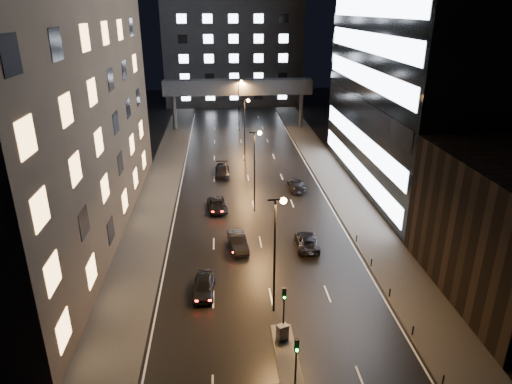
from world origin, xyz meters
TOP-DOWN VIEW (x-y plane):
  - ground at (0.00, 40.00)m, footprint 160.00×160.00m
  - sidewalk_left at (-12.50, 35.00)m, footprint 5.00×110.00m
  - sidewalk_right at (12.50, 35.00)m, footprint 5.00×110.00m
  - building_left at (-22.50, 24.00)m, footprint 15.00×48.00m
  - building_right_low at (20.00, 9.00)m, footprint 10.00×18.00m
  - building_right_glass at (25.00, 36.00)m, footprint 20.00×36.00m
  - building_far at (0.00, 98.00)m, footprint 34.00×14.00m
  - skybridge at (0.00, 70.00)m, footprint 30.00×3.00m
  - median_island at (0.30, 2.00)m, footprint 1.60×8.00m
  - traffic_signal_near at (0.30, 4.49)m, footprint 0.28×0.34m
  - traffic_signal_far at (0.30, -1.01)m, footprint 0.28×0.34m
  - bollard_row at (10.20, 6.50)m, footprint 0.12×25.12m
  - streetlight_near at (0.16, 8.00)m, footprint 1.45×0.50m
  - streetlight_mid_a at (0.16, 28.00)m, footprint 1.45×0.50m
  - streetlight_mid_b at (0.16, 48.00)m, footprint 1.45×0.50m
  - streetlight_far at (0.16, 68.00)m, footprint 1.45×0.50m
  - car_away_a at (-5.80, 10.95)m, footprint 2.02×4.60m
  - car_away_b at (-2.46, 18.83)m, footprint 2.22×4.80m
  - car_away_c at (-4.57, 28.78)m, footprint 2.77×4.98m
  - car_away_d at (-3.76, 41.36)m, footprint 2.17×5.25m
  - car_toward_a at (4.73, 18.50)m, footprint 2.51×4.99m
  - car_toward_b at (6.35, 34.76)m, footprint 2.05×4.95m
  - utility_cabinet at (0.21, 4.27)m, footprint 0.94×0.81m

SIDE VIEW (x-z plane):
  - ground at x=0.00m, z-range 0.00..0.00m
  - sidewalk_left at x=-12.50m, z-range 0.00..0.15m
  - sidewalk_right at x=12.50m, z-range 0.00..0.15m
  - median_island at x=0.30m, z-range 0.00..0.15m
  - bollard_row at x=10.20m, z-range 0.00..0.90m
  - car_away_c at x=-4.57m, z-range 0.00..1.32m
  - car_toward_a at x=4.73m, z-range 0.00..1.35m
  - car_toward_b at x=6.35m, z-range 0.00..1.43m
  - car_away_d at x=-3.76m, z-range 0.00..1.52m
  - car_away_b at x=-2.46m, z-range 0.00..1.53m
  - car_away_a at x=-5.80m, z-range 0.00..1.54m
  - utility_cabinet at x=0.21m, z-range 0.15..1.43m
  - traffic_signal_near at x=0.30m, z-range 0.89..5.29m
  - traffic_signal_far at x=0.30m, z-range 0.89..5.29m
  - building_right_low at x=20.00m, z-range 0.00..12.00m
  - streetlight_near at x=0.16m, z-range 1.42..11.57m
  - streetlight_mid_a at x=0.16m, z-range 1.42..11.57m
  - streetlight_mid_b at x=0.16m, z-range 1.42..11.57m
  - streetlight_far at x=0.16m, z-range 1.42..11.57m
  - skybridge at x=0.00m, z-range 3.34..13.34m
  - building_far at x=0.00m, z-range 0.00..25.00m
  - building_left at x=-22.50m, z-range 0.00..40.00m
  - building_right_glass at x=25.00m, z-range 0.00..45.00m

